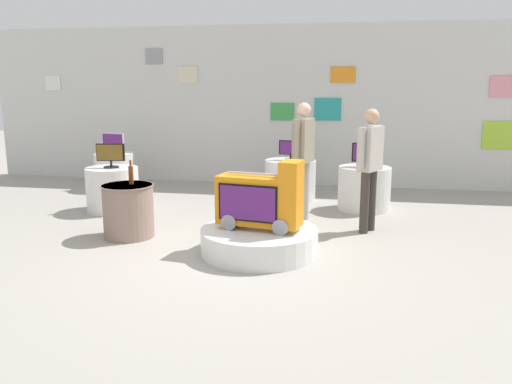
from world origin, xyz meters
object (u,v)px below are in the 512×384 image
tv_on_center_rear (113,143)px  display_pedestal_far_right (290,180)px  tv_on_right_rear (366,155)px  side_table_round (128,210)px  tv_on_left_rear (110,155)px  display_pedestal_right_rear (364,188)px  display_pedestal_center_rear (115,171)px  shopper_browsing_near_truck (370,161)px  display_pedestal_left_rear (113,189)px  novelty_firetruck_tv (261,201)px  shopper_browsing_rear (303,153)px  bottle_on_side_table (131,174)px  main_display_pedestal (259,241)px  tv_on_far_right (291,150)px

tv_on_center_rear → display_pedestal_far_right: 3.52m
tv_on_right_rear → side_table_round: size_ratio=0.62×
tv_on_left_rear → display_pedestal_right_rear: 4.10m
display_pedestal_center_rear → display_pedestal_far_right: same height
shopper_browsing_near_truck → display_pedestal_left_rear: bearing=172.6°
novelty_firetruck_tv → shopper_browsing_rear: (0.34, 1.64, 0.38)m
tv_on_center_rear → novelty_firetruck_tv: bearing=-44.3°
tv_on_right_rear → side_table_round: 3.81m
novelty_firetruck_tv → tv_on_right_rear: (1.26, 2.52, 0.25)m
tv_on_right_rear → novelty_firetruck_tv: bearing=-116.6°
tv_on_left_rear → shopper_browsing_rear: bearing=-1.6°
shopper_browsing_rear → bottle_on_side_table: bearing=-151.3°
main_display_pedestal → side_table_round: (-1.82, 0.37, 0.21)m
display_pedestal_far_right → tv_on_far_right: 0.53m
main_display_pedestal → display_pedestal_center_rear: (-3.45, 3.38, 0.20)m
tv_on_center_rear → main_display_pedestal: bearing=-44.4°
display_pedestal_center_rear → display_pedestal_far_right: bearing=-5.2°
tv_on_left_rear → tv_on_center_rear: bearing=114.4°
display_pedestal_right_rear → shopper_browsing_rear: size_ratio=0.48×
main_display_pedestal → novelty_firetruck_tv: bearing=-28.7°
novelty_firetruck_tv → tv_on_right_rear: size_ratio=2.38×
display_pedestal_center_rear → bottle_on_side_table: bearing=-60.6°
tv_on_right_rear → main_display_pedestal: bearing=-117.1°
display_pedestal_right_rear → display_pedestal_left_rear: bearing=-168.6°
tv_on_left_rear → tv_on_right_rear: same height
tv_on_left_rear → tv_on_far_right: (2.71, 1.35, -0.02)m
display_pedestal_far_right → side_table_round: 3.26m
tv_on_left_rear → tv_on_right_rear: size_ratio=1.01×
display_pedestal_right_rear → display_pedestal_center_rear: bearing=169.7°
tv_on_center_rear → display_pedestal_right_rear: tv_on_center_rear is taller
novelty_firetruck_tv → display_pedestal_center_rear: 4.86m
tv_on_left_rear → shopper_browsing_near_truck: 4.03m
display_pedestal_left_rear → tv_on_far_right: bearing=26.4°
tv_on_center_rear → bottle_on_side_table: tv_on_center_rear is taller
display_pedestal_left_rear → shopper_browsing_rear: size_ratio=0.48×
display_pedestal_far_right → shopper_browsing_rear: bearing=-76.4°
novelty_firetruck_tv → display_pedestal_right_rear: 2.84m
display_pedestal_center_rear → tv_on_far_right: (3.47, -0.32, 0.53)m
display_pedestal_left_rear → tv_on_left_rear: (-0.00, -0.00, 0.55)m
tv_on_right_rear → shopper_browsing_near_truck: bearing=-89.2°
novelty_firetruck_tv → tv_on_far_right: novelty_firetruck_tv is taller
novelty_firetruck_tv → tv_on_center_rear: size_ratio=2.20×
side_table_round → shopper_browsing_rear: 2.61m
novelty_firetruck_tv → tv_on_center_rear: bearing=135.7°
tv_on_right_rear → display_pedestal_far_right: bearing=156.4°
display_pedestal_far_right → shopper_browsing_near_truck: (1.29, -1.87, 0.64)m
main_display_pedestal → shopper_browsing_near_truck: shopper_browsing_near_truck is taller
display_pedestal_right_rear → side_table_round: bearing=-145.4°
display_pedestal_far_right → display_pedestal_left_rear: bearing=-153.5°
tv_on_left_rear → bottle_on_side_table: bearing=-54.6°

